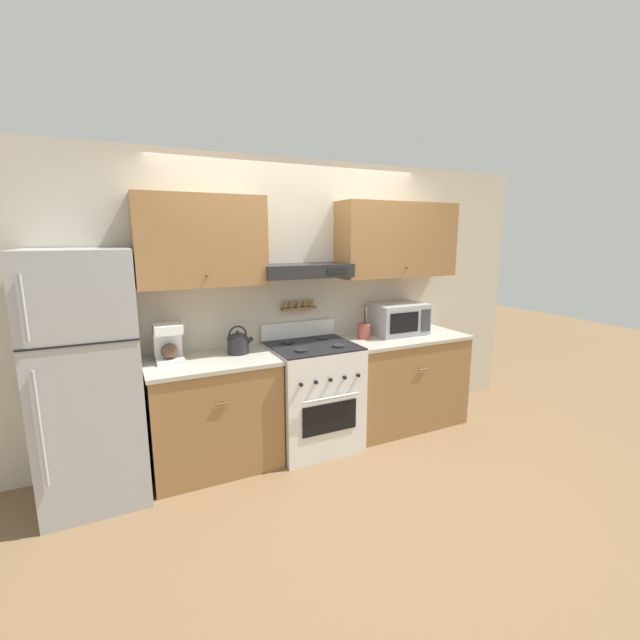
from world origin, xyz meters
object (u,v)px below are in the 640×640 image
at_px(refrigerator, 88,378).
at_px(utensil_crock, 364,330).
at_px(stove_range, 313,395).
at_px(tea_kettle, 238,342).
at_px(coffee_maker, 168,342).
at_px(microwave, 398,319).

bearing_deg(refrigerator, utensil_crock, 3.07).
relative_size(stove_range, tea_kettle, 4.62).
distance_m(coffee_maker, microwave, 2.18).
relative_size(tea_kettle, microwave, 0.44).
bearing_deg(utensil_crock, microwave, 2.53).
relative_size(coffee_maker, microwave, 0.56).
bearing_deg(refrigerator, microwave, 2.99).
height_order(tea_kettle, utensil_crock, utensil_crock).
bearing_deg(microwave, utensil_crock, -177.47).
height_order(refrigerator, microwave, refrigerator).
height_order(stove_range, microwave, microwave).
bearing_deg(coffee_maker, microwave, -0.24).
bearing_deg(microwave, coffee_maker, 179.76).
xyz_separation_m(coffee_maker, utensil_crock, (1.78, -0.03, -0.07)).
distance_m(coffee_maker, utensil_crock, 1.78).
relative_size(microwave, utensil_crock, 1.81).
distance_m(tea_kettle, microwave, 1.64).
bearing_deg(utensil_crock, coffee_maker, 179.14).
distance_m(tea_kettle, utensil_crock, 1.23).
distance_m(stove_range, microwave, 1.17).
height_order(microwave, utensil_crock, microwave).
relative_size(refrigerator, coffee_maker, 6.02).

